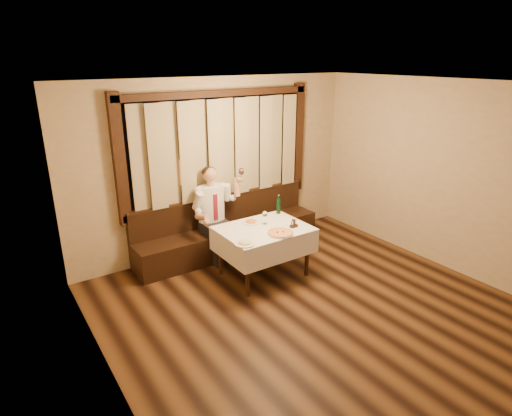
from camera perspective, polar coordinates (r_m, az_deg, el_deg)
room at (r=5.36m, az=5.54°, el=2.24°), size 5.01×6.01×2.81m
banquette at (r=7.12m, az=-3.70°, el=-3.37°), size 3.20×0.61×0.94m
dining_table at (r=6.19m, az=1.03°, el=-3.56°), size 1.27×0.97×0.76m
pizza at (r=5.95m, az=3.26°, el=-3.34°), size 0.37×0.37×0.04m
pasta_red at (r=6.32m, az=-0.68°, el=-1.68°), size 0.26×0.26×0.09m
pasta_cream at (r=5.62m, az=-1.52°, el=-4.47°), size 0.28×0.28×0.10m
green_bottle at (r=6.67m, az=3.02°, el=0.32°), size 0.07×0.07×0.31m
table_wine_glass at (r=6.23m, az=1.20°, el=-0.90°), size 0.08×0.08×0.20m
cruet_caddy at (r=6.18m, az=5.05°, el=-2.19°), size 0.12×0.06×0.12m
seated_man at (r=6.72m, az=-5.61°, el=0.10°), size 0.83×0.62×1.49m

